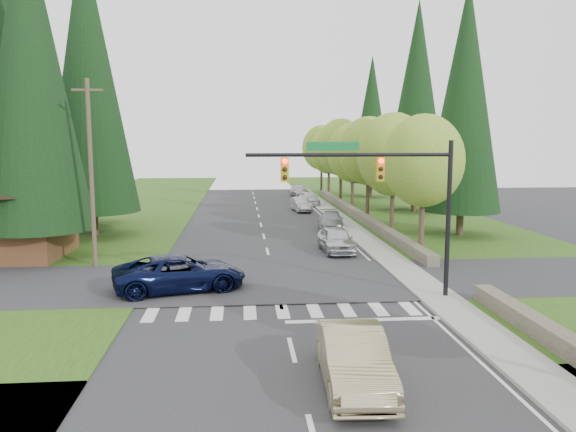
{
  "coord_description": "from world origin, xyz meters",
  "views": [
    {
      "loc": [
        -1.61,
        -18.5,
        6.78
      ],
      "look_at": [
        0.89,
        10.99,
        2.8
      ],
      "focal_mm": 35.0,
      "sensor_mm": 36.0,
      "label": 1
    }
  ],
  "objects": [
    {
      "name": "cross_street",
      "position": [
        0.0,
        8.0,
        0.0
      ],
      "size": [
        120.0,
        8.0,
        0.1
      ],
      "primitive_type": "cube",
      "color": "#28282B",
      "rests_on": "ground"
    },
    {
      "name": "ground",
      "position": [
        0.0,
        0.0,
        0.0
      ],
      "size": [
        120.0,
        120.0,
        0.0
      ],
      "primitive_type": "plane",
      "color": "#28282B",
      "rests_on": "ground"
    },
    {
      "name": "conifer_w_e",
      "position": [
        -14.0,
        28.0,
        10.29
      ],
      "size": [
        5.78,
        5.78,
        18.8
      ],
      "color": "#38281C",
      "rests_on": "ground"
    },
    {
      "name": "decid_tree_4",
      "position": [
        9.3,
        42.0,
        6.06
      ],
      "size": [
        5.4,
        5.4,
        9.18
      ],
      "color": "#38281C",
      "rests_on": "ground"
    },
    {
      "name": "decid_tree_2",
      "position": [
        9.1,
        28.0,
        5.93
      ],
      "size": [
        5.0,
        5.0,
        8.82
      ],
      "color": "#38281C",
      "rests_on": "ground"
    },
    {
      "name": "suv_navy",
      "position": [
        -4.4,
        6.68,
        0.82
      ],
      "size": [
        6.44,
        4.21,
        1.65
      ],
      "primitive_type": "imported",
      "rotation": [
        0.0,
        0.0,
        1.84
      ],
      "color": "black",
      "rests_on": "ground"
    },
    {
      "name": "grass_east",
      "position": [
        13.0,
        20.0,
        0.03
      ],
      "size": [
        14.0,
        110.0,
        0.06
      ],
      "primitive_type": "cube",
      "color": "#2A4612",
      "rests_on": "ground"
    },
    {
      "name": "sedan_champagne",
      "position": [
        1.45,
        -3.86,
        0.8
      ],
      "size": [
        1.91,
        4.95,
        1.61
      ],
      "primitive_type": "imported",
      "rotation": [
        0.0,
        0.0,
        -0.04
      ],
      "color": "tan",
      "rests_on": "ground"
    },
    {
      "name": "decid_tree_1",
      "position": [
        9.3,
        21.0,
        5.8
      ],
      "size": [
        5.2,
        5.2,
        8.8
      ],
      "color": "#38281C",
      "rests_on": "ground"
    },
    {
      "name": "parked_car_e",
      "position": [
        5.6,
        49.41,
        0.68
      ],
      "size": [
        2.48,
        4.86,
        1.35
      ],
      "primitive_type": "imported",
      "rotation": [
        0.0,
        0.0,
        0.13
      ],
      "color": "#ADACB2",
      "rests_on": "ground"
    },
    {
      "name": "decid_tree_5",
      "position": [
        9.1,
        49.0,
        5.53
      ],
      "size": [
        4.8,
        4.8,
        8.3
      ],
      "color": "#38281C",
      "rests_on": "ground"
    },
    {
      "name": "parked_car_b",
      "position": [
        5.3,
        23.76,
        0.67
      ],
      "size": [
        2.49,
        4.86,
        1.35
      ],
      "primitive_type": "imported",
      "rotation": [
        0.0,
        0.0,
        -0.13
      ],
      "color": "gray",
      "rests_on": "ground"
    },
    {
      "name": "conifer_e_a",
      "position": [
        14.0,
        20.0,
        9.79
      ],
      "size": [
        5.44,
        5.44,
        17.8
      ],
      "color": "#38281C",
      "rests_on": "ground"
    },
    {
      "name": "brown_building",
      "position": [
        -15.0,
        15.0,
        3.14
      ],
      "size": [
        8.4,
        8.4,
        5.4
      ],
      "color": "#4C2D19",
      "rests_on": "ground"
    },
    {
      "name": "decid_tree_3",
      "position": [
        9.2,
        35.0,
        5.66
      ],
      "size": [
        5.0,
        5.0,
        8.55
      ],
      "color": "#38281C",
      "rests_on": "ground"
    },
    {
      "name": "decid_tree_6",
      "position": [
        9.2,
        56.0,
        5.86
      ],
      "size": [
        5.2,
        5.2,
        8.86
      ],
      "color": "#38281C",
      "rests_on": "ground"
    },
    {
      "name": "traffic_signal",
      "position": [
        4.37,
        4.5,
        4.98
      ],
      "size": [
        8.7,
        0.37,
        6.8
      ],
      "color": "black",
      "rests_on": "ground"
    },
    {
      "name": "decid_tree_0",
      "position": [
        9.2,
        14.0,
        5.6
      ],
      "size": [
        4.8,
        4.8,
        8.37
      ],
      "color": "#38281C",
      "rests_on": "ground"
    },
    {
      "name": "conifer_e_c",
      "position": [
        14.0,
        48.0,
        9.29
      ],
      "size": [
        5.1,
        5.1,
        16.8
      ],
      "color": "#38281C",
      "rests_on": "ground"
    },
    {
      "name": "conifer_e_b",
      "position": [
        15.0,
        34.0,
        10.79
      ],
      "size": [
        6.12,
        6.12,
        19.8
      ],
      "color": "#38281C",
      "rests_on": "ground"
    },
    {
      "name": "parked_car_d",
      "position": [
        5.6,
        39.94,
        0.73
      ],
      "size": [
        2.11,
        4.43,
        1.46
      ],
      "primitive_type": "imported",
      "rotation": [
        0.0,
        0.0,
        0.09
      ],
      "color": "silver",
      "rests_on": "ground"
    },
    {
      "name": "parked_car_c",
      "position": [
        4.2,
        35.02,
        0.67
      ],
      "size": [
        1.85,
        4.2,
        1.34
      ],
      "primitive_type": "imported",
      "rotation": [
        0.0,
        0.0,
        0.11
      ],
      "color": "#A4A4A8",
      "rests_on": "ground"
    },
    {
      "name": "parked_car_a",
      "position": [
        4.2,
        15.0,
        0.76
      ],
      "size": [
        2.01,
        4.56,
        1.53
      ],
      "primitive_type": "imported",
      "rotation": [
        0.0,
        0.0,
        0.05
      ],
      "color": "#BBBCC0",
      "rests_on": "ground"
    },
    {
      "name": "curb_east",
      "position": [
        6.05,
        22.0,
        0.07
      ],
      "size": [
        0.2,
        80.0,
        0.13
      ],
      "primitive_type": "cube",
      "color": "gray",
      "rests_on": "ground"
    },
    {
      "name": "conifer_w_a",
      "position": [
        -13.0,
        14.0,
        10.79
      ],
      "size": [
        6.12,
        6.12,
        19.8
      ],
      "color": "#38281C",
      "rests_on": "ground"
    },
    {
      "name": "utility_pole",
      "position": [
        -9.5,
        12.0,
        5.14
      ],
      "size": [
        1.6,
        0.24,
        10.0
      ],
      "color": "#473828",
      "rests_on": "ground"
    },
    {
      "name": "stone_wall_north",
      "position": [
        8.6,
        30.0,
        0.35
      ],
      "size": [
        0.7,
        40.0,
        0.7
      ],
      "primitive_type": "cube",
      "color": "#4C4438",
      "rests_on": "ground"
    },
    {
      "name": "sidewalk_east",
      "position": [
        6.9,
        22.0,
        0.07
      ],
      "size": [
        1.8,
        80.0,
        0.13
      ],
      "primitive_type": "cube",
      "color": "gray",
      "rests_on": "ground"
    },
    {
      "name": "conifer_w_b",
      "position": [
        -16.0,
        18.0,
        9.79
      ],
      "size": [
        5.44,
        5.44,
        17.8
      ],
      "color": "#38281C",
      "rests_on": "ground"
    },
    {
      "name": "grass_west",
      "position": [
        -13.0,
        20.0,
        0.03
      ],
      "size": [
        14.0,
        110.0,
        0.06
      ],
      "primitive_type": "cube",
      "color": "#2A4612",
      "rests_on": "ground"
    },
    {
      "name": "conifer_w_c",
      "position": [
        -12.0,
        22.0,
        11.29
      ],
      "size": [
        6.46,
        6.46,
        20.8
      ],
      "color": "#38281C",
      "rests_on": "ground"
    }
  ]
}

